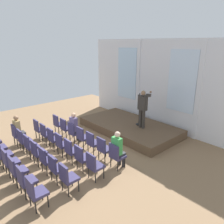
{
  "coord_description": "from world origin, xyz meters",
  "views": [
    {
      "loc": [
        6.88,
        -3.03,
        4.21
      ],
      "look_at": [
        0.23,
        2.89,
        1.33
      ],
      "focal_mm": 34.72,
      "sensor_mm": 36.0,
      "label": 1
    }
  ],
  "objects_px": {
    "chair_r1_c0": "(39,128)",
    "chair_r1_c4": "(71,149)",
    "audience_r0_c2": "(75,126)",
    "mic_stand": "(139,118)",
    "audience_r0_c6": "(118,148)",
    "chair_r1_c2": "(53,137)",
    "chair_r2_c6": "(67,176)",
    "chair_r3_c6": "(35,191)",
    "speaker": "(143,106)",
    "chair_r0_c1": "(65,127)",
    "chair_r1_c3": "(62,143)",
    "chair_r2_c2": "(30,145)",
    "chair_r3_c2": "(3,153)",
    "chair_r1_c1": "(46,132)",
    "chair_r3_c3": "(9,160)",
    "chair_r3_c4": "(16,169)",
    "chair_r3_c5": "(25,179)",
    "chair_r0_c4": "(92,142)",
    "chair_r0_c5": "(104,148)",
    "chair_r0_c0": "(58,123)",
    "chair_r2_c1": "(23,139)",
    "chair_r0_c2": "(74,131)",
    "audience_r2_c0": "(18,129)",
    "chair_r2_c5": "(56,167)",
    "chair_r2_c0": "(17,134)",
    "chair_r0_c6": "(116,154)",
    "chair_r0_c3": "(82,136)",
    "chair_r1_c6": "(94,164)",
    "chair_r1_c5": "(82,156)",
    "chair_r2_c3": "(37,151)",
    "chair_r2_c4": "(46,158)"
  },
  "relations": [
    {
      "from": "chair_r0_c4",
      "to": "chair_r2_c1",
      "type": "relative_size",
      "value": 1.0
    },
    {
      "from": "chair_r3_c3",
      "to": "chair_r3_c6",
      "type": "relative_size",
      "value": 1.0
    },
    {
      "from": "chair_r2_c6",
      "to": "chair_r3_c6",
      "type": "distance_m",
      "value": 0.96
    },
    {
      "from": "chair_r1_c4",
      "to": "chair_r1_c6",
      "type": "distance_m",
      "value": 1.36
    },
    {
      "from": "chair_r0_c3",
      "to": "chair_r2_c3",
      "type": "bearing_deg",
      "value": -90.0
    },
    {
      "from": "mic_stand",
      "to": "chair_r2_c6",
      "type": "distance_m",
      "value": 5.17
    },
    {
      "from": "chair_r0_c0",
      "to": "chair_r2_c1",
      "type": "distance_m",
      "value": 2.03
    },
    {
      "from": "chair_r1_c3",
      "to": "chair_r1_c6",
      "type": "bearing_deg",
      "value": 0.0
    },
    {
      "from": "chair_r1_c4",
      "to": "chair_r2_c2",
      "type": "relative_size",
      "value": 1.0
    },
    {
      "from": "chair_r1_c4",
      "to": "chair_r3_c3",
      "type": "bearing_deg",
      "value": -109.56
    },
    {
      "from": "chair_r0_c5",
      "to": "chair_r2_c4",
      "type": "height_order",
      "value": "same"
    },
    {
      "from": "chair_r2_c0",
      "to": "chair_r3_c4",
      "type": "xyz_separation_m",
      "value": [
        2.72,
        -0.96,
        0.0
      ]
    },
    {
      "from": "chair_r0_c4",
      "to": "chair_r0_c5",
      "type": "distance_m",
      "value": 0.68
    },
    {
      "from": "speaker",
      "to": "chair_r3_c2",
      "type": "xyz_separation_m",
      "value": [
        -1.45,
        -5.69,
        -0.89
      ]
    },
    {
      "from": "audience_r0_c6",
      "to": "chair_r2_c5",
      "type": "distance_m",
      "value": 2.12
    },
    {
      "from": "chair_r3_c5",
      "to": "chair_r3_c6",
      "type": "bearing_deg",
      "value": 0.0
    },
    {
      "from": "chair_r1_c1",
      "to": "chair_r3_c2",
      "type": "height_order",
      "value": "same"
    },
    {
      "from": "chair_r0_c1",
      "to": "chair_r1_c2",
      "type": "height_order",
      "value": "same"
    },
    {
      "from": "audience_r0_c2",
      "to": "chair_r1_c1",
      "type": "bearing_deg",
      "value": -123.28
    },
    {
      "from": "chair_r0_c4",
      "to": "chair_r0_c5",
      "type": "height_order",
      "value": "same"
    },
    {
      "from": "chair_r2_c2",
      "to": "chair_r3_c3",
      "type": "distance_m",
      "value": 1.18
    },
    {
      "from": "chair_r1_c4",
      "to": "chair_r2_c1",
      "type": "height_order",
      "value": "same"
    },
    {
      "from": "chair_r3_c4",
      "to": "chair_r3_c5",
      "type": "distance_m",
      "value": 0.68
    },
    {
      "from": "chair_r0_c6",
      "to": "chair_r2_c5",
      "type": "xyz_separation_m",
      "value": [
        -0.68,
        -1.92,
        0.0
      ]
    },
    {
      "from": "chair_r0_c3",
      "to": "audience_r2_c0",
      "type": "bearing_deg",
      "value": -138.05
    },
    {
      "from": "chair_r1_c5",
      "to": "chair_r2_c3",
      "type": "bearing_deg",
      "value": -144.86
    },
    {
      "from": "chair_r0_c1",
      "to": "chair_r2_c3",
      "type": "distance_m",
      "value": 2.35
    },
    {
      "from": "chair_r1_c1",
      "to": "chair_r2_c3",
      "type": "height_order",
      "value": "same"
    },
    {
      "from": "chair_r3_c5",
      "to": "chair_r0_c3",
      "type": "bearing_deg",
      "value": 115.35
    },
    {
      "from": "chair_r0_c1",
      "to": "chair_r2_c0",
      "type": "bearing_deg",
      "value": -109.56
    },
    {
      "from": "chair_r0_c1",
      "to": "chair_r2_c2",
      "type": "xyz_separation_m",
      "value": [
        0.68,
        -1.92,
        0.0
      ]
    },
    {
      "from": "audience_r0_c6",
      "to": "audience_r2_c0",
      "type": "height_order",
      "value": "audience_r0_c6"
    },
    {
      "from": "audience_r0_c6",
      "to": "chair_r1_c2",
      "type": "relative_size",
      "value": 1.46
    },
    {
      "from": "chair_r1_c0",
      "to": "chair_r1_c4",
      "type": "height_order",
      "value": "same"
    },
    {
      "from": "audience_r0_c2",
      "to": "chair_r3_c2",
      "type": "bearing_deg",
      "value": -90.0
    },
    {
      "from": "chair_r0_c0",
      "to": "chair_r2_c0",
      "type": "bearing_deg",
      "value": -90.0
    },
    {
      "from": "chair_r1_c1",
      "to": "chair_r2_c3",
      "type": "bearing_deg",
      "value": -35.14
    },
    {
      "from": "chair_r1_c2",
      "to": "chair_r1_c3",
      "type": "height_order",
      "value": "same"
    },
    {
      "from": "chair_r0_c3",
      "to": "chair_r3_c4",
      "type": "height_order",
      "value": "same"
    },
    {
      "from": "chair_r0_c2",
      "to": "chair_r2_c5",
      "type": "relative_size",
      "value": 1.0
    },
    {
      "from": "audience_r0_c2",
      "to": "mic_stand",
      "type": "bearing_deg",
      "value": 69.4
    },
    {
      "from": "chair_r0_c0",
      "to": "chair_r2_c5",
      "type": "relative_size",
      "value": 1.0
    },
    {
      "from": "chair_r1_c6",
      "to": "chair_r0_c1",
      "type": "bearing_deg",
      "value": 164.28
    },
    {
      "from": "chair_r0_c5",
      "to": "audience_r0_c6",
      "type": "bearing_deg",
      "value": 6.6
    },
    {
      "from": "chair_r1_c1",
      "to": "chair_r1_c3",
      "type": "relative_size",
      "value": 1.0
    },
    {
      "from": "speaker",
      "to": "audience_r0_c2",
      "type": "height_order",
      "value": "speaker"
    },
    {
      "from": "chair_r0_c0",
      "to": "chair_r3_c3",
      "type": "xyz_separation_m",
      "value": [
        2.04,
        -2.87,
        0.0
      ]
    },
    {
      "from": "chair_r1_c0",
      "to": "chair_r1_c3",
      "type": "height_order",
      "value": "same"
    },
    {
      "from": "chair_r0_c2",
      "to": "chair_r1_c3",
      "type": "bearing_deg",
      "value": -54.61
    },
    {
      "from": "chair_r2_c5",
      "to": "chair_r1_c0",
      "type": "bearing_deg",
      "value": 164.28
    }
  ]
}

